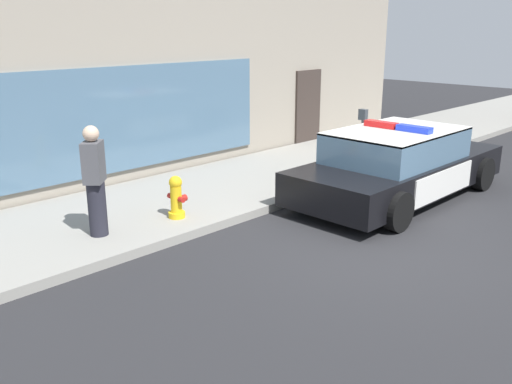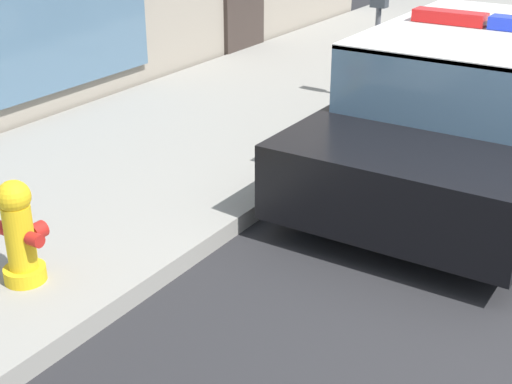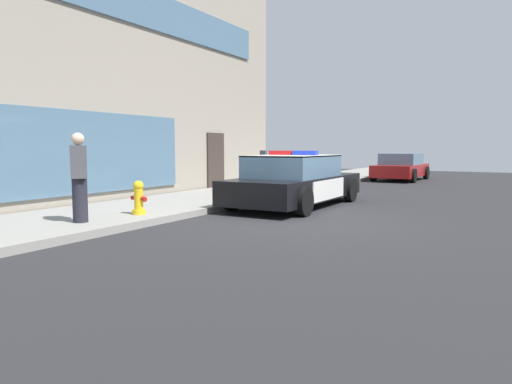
% 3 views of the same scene
% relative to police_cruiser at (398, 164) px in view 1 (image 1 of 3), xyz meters
% --- Properties ---
extents(ground, '(48.00, 48.00, 0.00)m').
position_rel_police_cruiser_xyz_m(ground, '(-2.38, -1.08, -0.68)').
color(ground, '#262628').
extents(sidewalk, '(48.00, 3.20, 0.15)m').
position_rel_police_cruiser_xyz_m(sidewalk, '(-2.38, 2.74, -0.61)').
color(sidewalk, gray).
rests_on(sidewalk, ground).
extents(police_cruiser, '(5.07, 2.18, 1.49)m').
position_rel_police_cruiser_xyz_m(police_cruiser, '(0.00, 0.00, 0.00)').
color(police_cruiser, black).
rests_on(police_cruiser, ground).
extents(fire_hydrant, '(0.34, 0.39, 0.73)m').
position_rel_police_cruiser_xyz_m(fire_hydrant, '(-4.00, 1.81, -0.18)').
color(fire_hydrant, gold).
rests_on(fire_hydrant, sidewalk).
extents(pedestrian_on_sidewalk, '(0.47, 0.47, 1.71)m').
position_rel_police_cruiser_xyz_m(pedestrian_on_sidewalk, '(-5.34, 2.03, 0.33)').
color(pedestrian_on_sidewalk, '#23232D').
rests_on(pedestrian_on_sidewalk, sidewalk).
extents(parking_meter, '(0.12, 0.18, 1.34)m').
position_rel_police_cruiser_xyz_m(parking_meter, '(1.00, 1.53, 0.40)').
color(parking_meter, slate).
rests_on(parking_meter, sidewalk).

